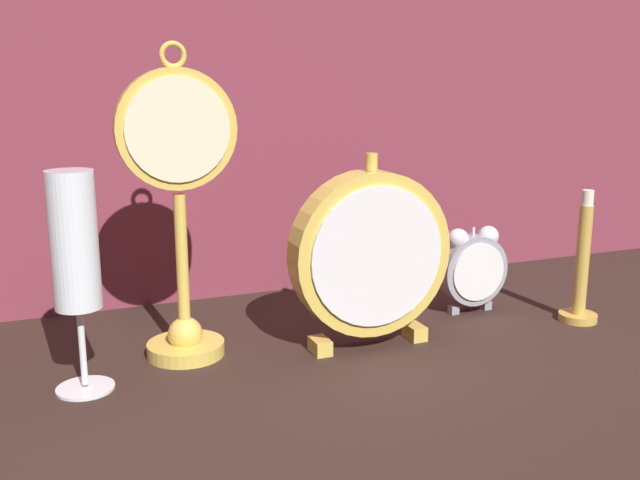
% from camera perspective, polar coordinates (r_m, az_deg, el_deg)
% --- Properties ---
extents(ground_plane, '(4.00, 4.00, 0.00)m').
position_cam_1_polar(ground_plane, '(0.81, 2.17, -10.28)').
color(ground_plane, black).
extents(fabric_backdrop_drape, '(1.70, 0.01, 0.77)m').
position_cam_1_polar(fabric_backdrop_drape, '(1.06, -5.29, 16.28)').
color(fabric_backdrop_drape, brown).
rests_on(fabric_backdrop_drape, ground_plane).
extents(pocket_watch_on_stand, '(0.13, 0.09, 0.36)m').
position_cam_1_polar(pocket_watch_on_stand, '(0.82, -11.15, 2.46)').
color(pocket_watch_on_stand, gold).
rests_on(pocket_watch_on_stand, ground_plane).
extents(alarm_clock_twin_bell, '(0.10, 0.03, 0.12)m').
position_cam_1_polar(alarm_clock_twin_bell, '(1.01, 12.09, -2.01)').
color(alarm_clock_twin_bell, gray).
rests_on(alarm_clock_twin_bell, ground_plane).
extents(mantel_clock_silver, '(0.20, 0.04, 0.24)m').
position_cam_1_polar(mantel_clock_silver, '(0.85, 4.07, -1.16)').
color(mantel_clock_silver, gold).
rests_on(mantel_clock_silver, ground_plane).
extents(champagne_flute, '(0.06, 0.06, 0.23)m').
position_cam_1_polar(champagne_flute, '(0.76, -19.00, -1.18)').
color(champagne_flute, silver).
rests_on(champagne_flute, ground_plane).
extents(brass_candlestick, '(0.05, 0.05, 0.18)m').
position_cam_1_polar(brass_candlestick, '(1.01, 20.17, -2.71)').
color(brass_candlestick, gold).
rests_on(brass_candlestick, ground_plane).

